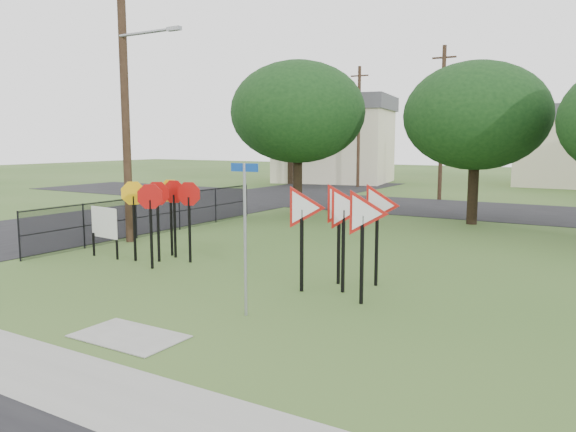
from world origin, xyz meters
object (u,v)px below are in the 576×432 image
object	(u,v)px
stop_sign_cluster	(163,201)
yield_sign_cluster	(345,212)
info_board	(104,224)
street_name_sign	(245,230)

from	to	relation	value
stop_sign_cluster	yield_sign_cluster	distance (m)	6.00
info_board	street_name_sign	bearing A→B (deg)	-19.22
info_board	stop_sign_cluster	bearing A→B (deg)	17.34
street_name_sign	info_board	xyz separation A→B (m)	(-6.95, 2.42, -0.74)
street_name_sign	yield_sign_cluster	xyz separation A→B (m)	(0.90, 2.71, 0.11)
street_name_sign	yield_sign_cluster	size ratio (longest dim) A/B	1.14
stop_sign_cluster	street_name_sign	bearing A→B (deg)	-30.54
stop_sign_cluster	yield_sign_cluster	bearing A→B (deg)	-2.79
street_name_sign	info_board	world-z (taller)	street_name_sign
street_name_sign	stop_sign_cluster	xyz separation A→B (m)	(-5.09, 3.01, 0.00)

